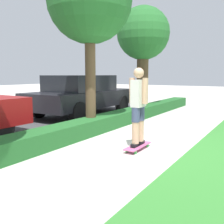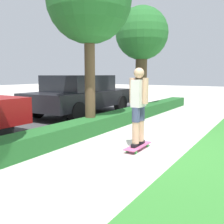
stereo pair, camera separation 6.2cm
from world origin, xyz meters
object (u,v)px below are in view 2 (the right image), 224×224
at_px(skateboard, 138,146).
at_px(tree_far, 142,36).
at_px(skater_person, 139,105).
at_px(parked_car_middle, 81,94).
at_px(tree_mid, 89,2).

xyz_separation_m(skateboard, tree_far, (4.60, 2.10, 2.88)).
relative_size(skateboard, skater_person, 0.53).
relative_size(skater_person, parked_car_middle, 0.35).
height_order(skateboard, tree_mid, tree_mid).
distance_m(skateboard, tree_mid, 3.83).
bearing_deg(skateboard, skater_person, 14.04).
relative_size(skateboard, tree_mid, 0.19).
height_order(skateboard, tree_far, tree_far).
bearing_deg(skater_person, skateboard, -165.96).
bearing_deg(tree_far, skater_person, -155.47).
xyz_separation_m(skater_person, tree_mid, (0.88, 1.83, 2.40)).
bearing_deg(skateboard, tree_far, 24.53).
bearing_deg(tree_far, parked_car_middle, 131.63).
bearing_deg(skater_person, parked_car_middle, 51.51).
relative_size(tree_far, parked_car_middle, 0.90).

